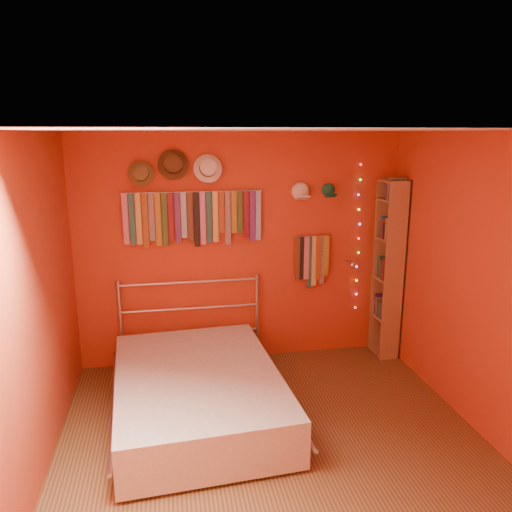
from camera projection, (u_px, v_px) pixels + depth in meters
ground at (275, 448)px, 4.03m from camera, size 3.50×3.50×0.00m
back_wall at (241, 250)px, 5.40m from camera, size 3.50×0.02×2.50m
right_wall at (487, 289)px, 4.04m from camera, size 0.02×3.50×2.50m
left_wall at (28, 317)px, 3.43m from camera, size 0.02×3.50×2.50m
ceiling at (278, 130)px, 3.43m from camera, size 3.50×3.50×0.02m
tie_rack at (193, 216)px, 5.16m from camera, size 1.45×0.03×0.58m
small_tie_rack at (312, 258)px, 5.51m from camera, size 0.40×0.03×0.60m
fedora_olive at (141, 173)px, 4.94m from camera, size 0.26×0.14×0.25m
fedora_brown at (173, 164)px, 4.96m from camera, size 0.31×0.17×0.31m
fedora_white at (208, 168)px, 5.04m from camera, size 0.29×0.16×0.29m
cap_white at (300, 191)px, 5.31m from camera, size 0.19×0.23×0.19m
cap_green at (328, 190)px, 5.37m from camera, size 0.16×0.20×0.16m
fairy_lights at (358, 239)px, 5.57m from camera, size 0.06×0.02×1.66m
reading_lamp at (351, 264)px, 5.45m from camera, size 0.06×0.27×0.08m
bookshelf at (392, 268)px, 5.54m from camera, size 0.25×0.34×2.00m
bed at (198, 392)px, 4.46m from camera, size 1.63×2.10×1.00m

